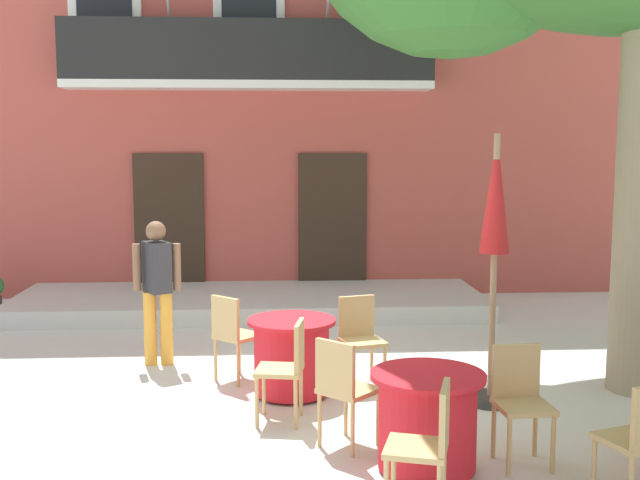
{
  "coord_description": "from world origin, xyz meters",
  "views": [
    {
      "loc": [
        -0.34,
        -7.48,
        2.46
      ],
      "look_at": [
        0.22,
        1.84,
        1.3
      ],
      "focal_mm": 43.76,
      "sensor_mm": 36.0,
      "label": 1
    }
  ],
  "objects_px": {
    "cafe_chair_near_tree_0": "(520,396)",
    "cafe_chair_middle_0": "(360,334)",
    "cafe_chair_middle_2": "(288,364)",
    "cafe_chair_near_tree_1": "(343,385)",
    "cafe_table_near_tree": "(427,421)",
    "cafe_chair_near_tree_2": "(428,441)",
    "pedestrian_near_entrance": "(157,284)",
    "cafe_table_middle": "(292,356)",
    "cafe_umbrella": "(495,230)",
    "cafe_chair_middle_1": "(233,332)"
  },
  "relations": [
    {
      "from": "cafe_table_near_tree",
      "to": "cafe_chair_near_tree_0",
      "type": "bearing_deg",
      "value": 9.22
    },
    {
      "from": "cafe_table_middle",
      "to": "cafe_chair_near_tree_2",
      "type": "bearing_deg",
      "value": -72.25
    },
    {
      "from": "cafe_chair_near_tree_0",
      "to": "cafe_chair_middle_0",
      "type": "distance_m",
      "value": 2.25
    },
    {
      "from": "cafe_umbrella",
      "to": "cafe_table_middle",
      "type": "bearing_deg",
      "value": 168.77
    },
    {
      "from": "cafe_chair_middle_1",
      "to": "pedestrian_near_entrance",
      "type": "bearing_deg",
      "value": 141.53
    },
    {
      "from": "cafe_chair_near_tree_2",
      "to": "cafe_chair_middle_2",
      "type": "distance_m",
      "value": 2.04
    },
    {
      "from": "cafe_chair_near_tree_0",
      "to": "cafe_chair_middle_0",
      "type": "xyz_separation_m",
      "value": [
        -1.02,
        2.0,
        0.0
      ]
    },
    {
      "from": "cafe_table_middle",
      "to": "pedestrian_near_entrance",
      "type": "relative_size",
      "value": 0.54
    },
    {
      "from": "cafe_chair_near_tree_2",
      "to": "cafe_umbrella",
      "type": "distance_m",
      "value": 2.7
    },
    {
      "from": "cafe_chair_near_tree_1",
      "to": "cafe_chair_middle_1",
      "type": "relative_size",
      "value": 1.0
    },
    {
      "from": "cafe_chair_near_tree_1",
      "to": "cafe_chair_middle_1",
      "type": "xyz_separation_m",
      "value": [
        -0.98,
        1.85,
        0.0
      ]
    },
    {
      "from": "cafe_chair_near_tree_1",
      "to": "cafe_table_middle",
      "type": "relative_size",
      "value": 1.05
    },
    {
      "from": "cafe_table_near_tree",
      "to": "cafe_chair_near_tree_2",
      "type": "height_order",
      "value": "cafe_chair_near_tree_2"
    },
    {
      "from": "cafe_chair_middle_2",
      "to": "cafe_umbrella",
      "type": "height_order",
      "value": "cafe_umbrella"
    },
    {
      "from": "cafe_chair_near_tree_0",
      "to": "cafe_chair_middle_2",
      "type": "xyz_separation_m",
      "value": [
        -1.77,
        0.98,
        0.0
      ]
    },
    {
      "from": "pedestrian_near_entrance",
      "to": "cafe_chair_near_tree_2",
      "type": "bearing_deg",
      "value": -58.56
    },
    {
      "from": "cafe_chair_middle_0",
      "to": "cafe_umbrella",
      "type": "height_order",
      "value": "cafe_umbrella"
    },
    {
      "from": "cafe_chair_middle_1",
      "to": "cafe_chair_middle_0",
      "type": "bearing_deg",
      "value": -8.48
    },
    {
      "from": "cafe_chair_near_tree_0",
      "to": "cafe_chair_middle_1",
      "type": "relative_size",
      "value": 1.0
    },
    {
      "from": "cafe_chair_near_tree_1",
      "to": "pedestrian_near_entrance",
      "type": "relative_size",
      "value": 0.56
    },
    {
      "from": "cafe_chair_middle_2",
      "to": "cafe_umbrella",
      "type": "relative_size",
      "value": 0.36
    },
    {
      "from": "cafe_chair_near_tree_1",
      "to": "cafe_chair_middle_0",
      "type": "bearing_deg",
      "value": 79.04
    },
    {
      "from": "cafe_table_near_tree",
      "to": "cafe_chair_near_tree_1",
      "type": "bearing_deg",
      "value": 141.85
    },
    {
      "from": "cafe_table_near_tree",
      "to": "cafe_chair_middle_0",
      "type": "xyz_separation_m",
      "value": [
        -0.27,
        2.12,
        0.14
      ]
    },
    {
      "from": "cafe_table_near_tree",
      "to": "cafe_chair_middle_2",
      "type": "bearing_deg",
      "value": 133.05
    },
    {
      "from": "cafe_chair_near_tree_2",
      "to": "cafe_chair_middle_0",
      "type": "height_order",
      "value": "same"
    },
    {
      "from": "cafe_chair_near_tree_2",
      "to": "pedestrian_near_entrance",
      "type": "relative_size",
      "value": 0.56
    },
    {
      "from": "cafe_chair_near_tree_2",
      "to": "cafe_chair_near_tree_1",
      "type": "bearing_deg",
      "value": 110.36
    },
    {
      "from": "cafe_chair_middle_0",
      "to": "pedestrian_near_entrance",
      "type": "relative_size",
      "value": 0.56
    },
    {
      "from": "cafe_chair_middle_1",
      "to": "cafe_umbrella",
      "type": "height_order",
      "value": "cafe_umbrella"
    },
    {
      "from": "cafe_table_near_tree",
      "to": "cafe_chair_near_tree_2",
      "type": "relative_size",
      "value": 0.95
    },
    {
      "from": "cafe_chair_middle_0",
      "to": "cafe_chair_middle_2",
      "type": "height_order",
      "value": "same"
    },
    {
      "from": "cafe_table_near_tree",
      "to": "cafe_chair_middle_1",
      "type": "bearing_deg",
      "value": 124.12
    },
    {
      "from": "cafe_chair_near_tree_2",
      "to": "pedestrian_near_entrance",
      "type": "xyz_separation_m",
      "value": [
        -2.29,
        3.74,
        0.38
      ]
    },
    {
      "from": "cafe_chair_near_tree_0",
      "to": "cafe_table_middle",
      "type": "height_order",
      "value": "cafe_chair_near_tree_0"
    },
    {
      "from": "cafe_table_near_tree",
      "to": "cafe_chair_middle_0",
      "type": "distance_m",
      "value": 2.14
    },
    {
      "from": "cafe_chair_middle_1",
      "to": "cafe_chair_middle_2",
      "type": "xyz_separation_m",
      "value": [
        0.54,
        -1.22,
        0.0
      ]
    },
    {
      "from": "cafe_chair_near_tree_0",
      "to": "cafe_table_middle",
      "type": "xyz_separation_m",
      "value": [
        -1.72,
        1.73,
        -0.14
      ]
    },
    {
      "from": "cafe_chair_near_tree_1",
      "to": "cafe_chair_middle_2",
      "type": "relative_size",
      "value": 1.0
    },
    {
      "from": "cafe_chair_middle_2",
      "to": "cafe_chair_middle_0",
      "type": "bearing_deg",
      "value": 53.52
    },
    {
      "from": "cafe_umbrella",
      "to": "cafe_chair_middle_2",
      "type": "bearing_deg",
      "value": -168.89
    },
    {
      "from": "cafe_chair_near_tree_0",
      "to": "cafe_umbrella",
      "type": "xyz_separation_m",
      "value": [
        0.16,
        1.36,
        1.14
      ]
    },
    {
      "from": "cafe_umbrella",
      "to": "pedestrian_near_entrance",
      "type": "bearing_deg",
      "value": 155.45
    },
    {
      "from": "pedestrian_near_entrance",
      "to": "cafe_chair_near_tree_1",
      "type": "bearing_deg",
      "value": -54.04
    },
    {
      "from": "cafe_table_middle",
      "to": "pedestrian_near_entrance",
      "type": "height_order",
      "value": "pedestrian_near_entrance"
    },
    {
      "from": "cafe_chair_near_tree_1",
      "to": "cafe_table_near_tree",
      "type": "bearing_deg",
      "value": -38.15
    },
    {
      "from": "cafe_chair_middle_0",
      "to": "cafe_umbrella",
      "type": "relative_size",
      "value": 0.36
    },
    {
      "from": "cafe_chair_near_tree_1",
      "to": "cafe_umbrella",
      "type": "bearing_deg",
      "value": 34.13
    },
    {
      "from": "cafe_chair_near_tree_1",
      "to": "cafe_chair_middle_0",
      "type": "distance_m",
      "value": 1.69
    },
    {
      "from": "cafe_chair_middle_1",
      "to": "cafe_chair_middle_2",
      "type": "height_order",
      "value": "same"
    }
  ]
}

